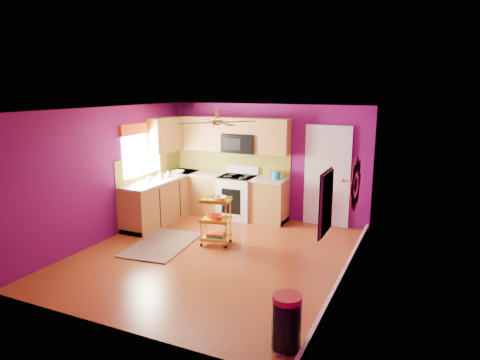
% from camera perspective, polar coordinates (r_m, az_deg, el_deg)
% --- Properties ---
extents(ground, '(5.00, 5.00, 0.00)m').
position_cam_1_polar(ground, '(7.51, -3.53, -10.03)').
color(ground, maroon).
rests_on(ground, ground).
extents(room_envelope, '(4.54, 5.04, 2.52)m').
position_cam_1_polar(room_envelope, '(7.04, -3.51, 2.31)').
color(room_envelope, '#620B57').
rests_on(room_envelope, ground).
extents(lower_cabinets, '(2.81, 2.31, 0.94)m').
position_cam_1_polar(lower_cabinets, '(9.50, -5.59, -2.48)').
color(lower_cabinets, olive).
rests_on(lower_cabinets, ground).
extents(electric_range, '(0.76, 0.66, 1.13)m').
position_cam_1_polar(electric_range, '(9.44, -0.33, -2.21)').
color(electric_range, white).
rests_on(electric_range, ground).
extents(upper_cabinetry, '(2.80, 2.30, 1.26)m').
position_cam_1_polar(upper_cabinetry, '(9.51, -4.14, 5.93)').
color(upper_cabinetry, olive).
rests_on(upper_cabinetry, ground).
extents(left_window, '(0.08, 1.35, 1.08)m').
position_cam_1_polar(left_window, '(9.11, -12.97, 4.97)').
color(left_window, white).
rests_on(left_window, ground).
extents(panel_door, '(0.95, 0.11, 2.15)m').
position_cam_1_polar(panel_door, '(8.99, 11.54, 0.34)').
color(panel_door, white).
rests_on(panel_door, ground).
extents(right_wall_art, '(0.04, 2.74, 1.04)m').
position_cam_1_polar(right_wall_art, '(6.04, 13.70, -1.53)').
color(right_wall_art, black).
rests_on(right_wall_art, ground).
extents(ceiling_fan, '(1.01, 1.01, 0.26)m').
position_cam_1_polar(ceiling_fan, '(7.15, -3.01, 7.79)').
color(ceiling_fan, '#BF8C3F').
rests_on(ceiling_fan, ground).
extents(shag_rug, '(1.13, 1.67, 0.02)m').
position_cam_1_polar(shag_rug, '(8.09, -10.33, -8.44)').
color(shag_rug, black).
rests_on(shag_rug, ground).
extents(rolling_cart, '(0.59, 0.48, 0.95)m').
position_cam_1_polar(rolling_cart, '(7.86, -3.19, -5.21)').
color(rolling_cart, gold).
rests_on(rolling_cart, ground).
extents(trash_can, '(0.40, 0.41, 0.63)m').
position_cam_1_polar(trash_can, '(5.00, 6.21, -18.31)').
color(trash_can, black).
rests_on(trash_can, ground).
extents(teal_kettle, '(0.18, 0.18, 0.21)m').
position_cam_1_polar(teal_kettle, '(9.06, 4.88, 0.63)').
color(teal_kettle, teal).
rests_on(teal_kettle, lower_cabinets).
extents(toaster, '(0.22, 0.15, 0.18)m').
position_cam_1_polar(toaster, '(9.10, 4.67, 0.73)').
color(toaster, beige).
rests_on(toaster, lower_cabinets).
extents(soap_bottle_a, '(0.08, 0.08, 0.18)m').
position_cam_1_polar(soap_bottle_a, '(9.17, -10.60, 0.65)').
color(soap_bottle_a, '#EA3F72').
rests_on(soap_bottle_a, lower_cabinets).
extents(soap_bottle_b, '(0.12, 0.12, 0.15)m').
position_cam_1_polar(soap_bottle_b, '(9.37, -9.58, 0.84)').
color(soap_bottle_b, white).
rests_on(soap_bottle_b, lower_cabinets).
extents(counter_dish, '(0.28, 0.28, 0.07)m').
position_cam_1_polar(counter_dish, '(9.71, -8.30, 1.04)').
color(counter_dish, white).
rests_on(counter_dish, lower_cabinets).
extents(counter_cup, '(0.12, 0.12, 0.09)m').
position_cam_1_polar(counter_cup, '(9.03, -12.04, 0.11)').
color(counter_cup, white).
rests_on(counter_cup, lower_cabinets).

